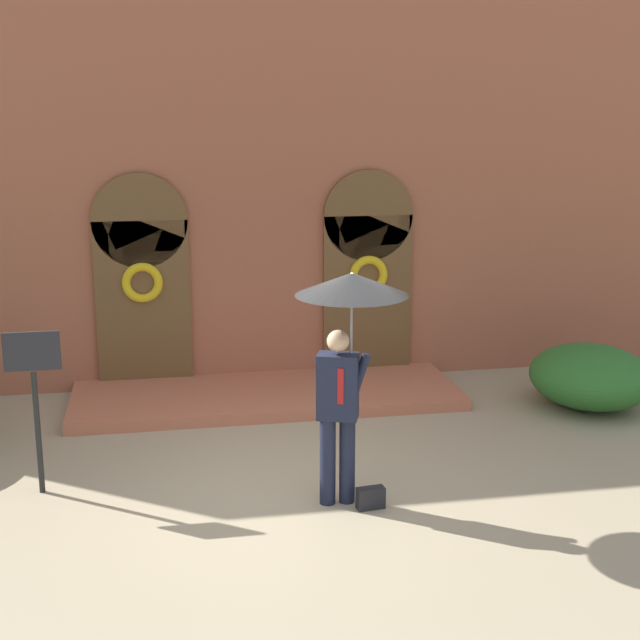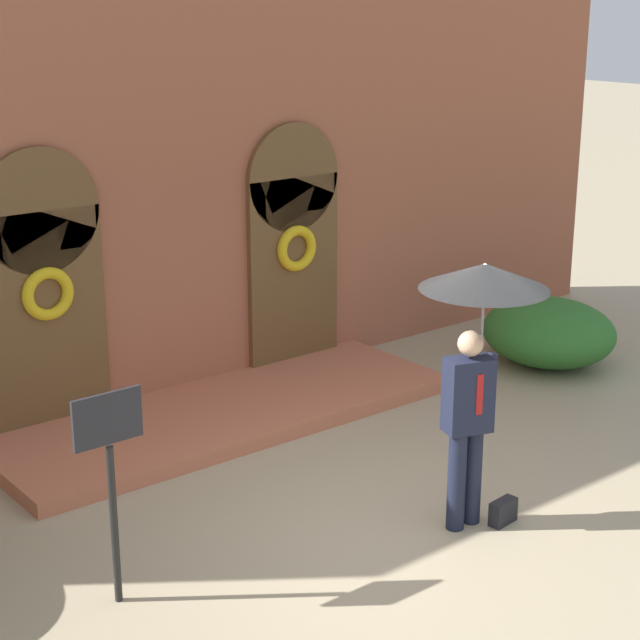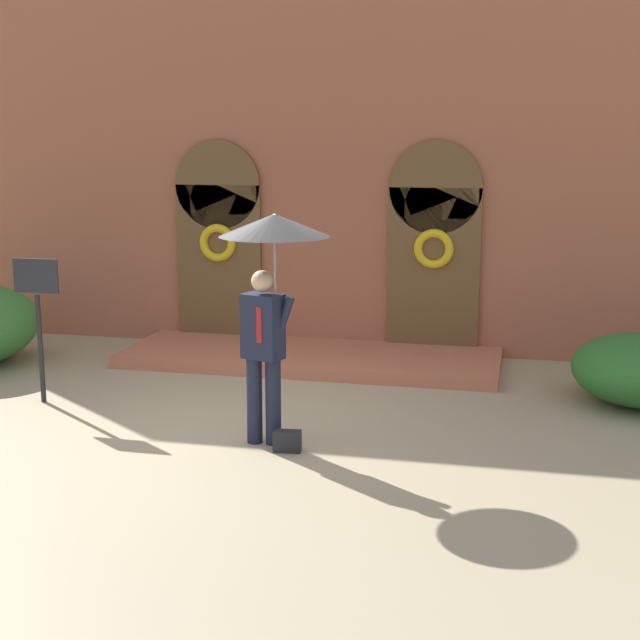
{
  "view_description": "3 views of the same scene",
  "coord_description": "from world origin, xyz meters",
  "px_view_note": "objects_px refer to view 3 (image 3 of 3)",
  "views": [
    {
      "loc": [
        -1.38,
        -8.43,
        3.9
      ],
      "look_at": [
        0.47,
        1.56,
        1.47
      ],
      "focal_mm": 50.0,
      "sensor_mm": 36.0,
      "label": 1
    },
    {
      "loc": [
        -5.97,
        -6.1,
        4.54
      ],
      "look_at": [
        0.14,
        1.56,
        1.49
      ],
      "focal_mm": 60.0,
      "sensor_mm": 36.0,
      "label": 2
    },
    {
      "loc": [
        2.82,
        -8.64,
        3.11
      ],
      "look_at": [
        0.53,
        1.37,
        0.98
      ],
      "focal_mm": 50.0,
      "sensor_mm": 36.0,
      "label": 3
    }
  ],
  "objects_px": {
    "person_with_umbrella": "(271,259)",
    "shrub_right": "(640,370)",
    "sign_post": "(38,306)",
    "handbag": "(287,441)"
  },
  "relations": [
    {
      "from": "handbag",
      "to": "sign_post",
      "type": "xyz_separation_m",
      "value": [
        -3.27,
        1.0,
        1.05
      ]
    },
    {
      "from": "person_with_umbrella",
      "to": "sign_post",
      "type": "height_order",
      "value": "person_with_umbrella"
    },
    {
      "from": "person_with_umbrella",
      "to": "sign_post",
      "type": "distance_m",
      "value": 3.26
    },
    {
      "from": "shrub_right",
      "to": "handbag",
      "type": "bearing_deg",
      "value": -145.0
    },
    {
      "from": "sign_post",
      "to": "person_with_umbrella",
      "type": "bearing_deg",
      "value": -14.64
    },
    {
      "from": "shrub_right",
      "to": "sign_post",
      "type": "bearing_deg",
      "value": -167.41
    },
    {
      "from": "person_with_umbrella",
      "to": "sign_post",
      "type": "xyz_separation_m",
      "value": [
        -3.07,
        0.8,
        -0.75
      ]
    },
    {
      "from": "person_with_umbrella",
      "to": "handbag",
      "type": "xyz_separation_m",
      "value": [
        0.2,
        -0.2,
        -1.8
      ]
    },
    {
      "from": "handbag",
      "to": "shrub_right",
      "type": "relative_size",
      "value": 0.16
    },
    {
      "from": "person_with_umbrella",
      "to": "shrub_right",
      "type": "distance_m",
      "value": 4.73
    }
  ]
}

